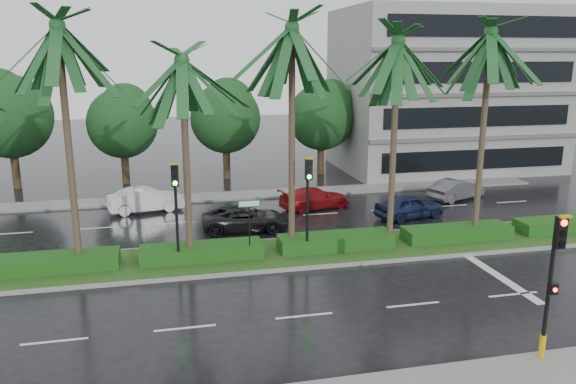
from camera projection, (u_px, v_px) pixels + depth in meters
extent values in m
plane|color=black|center=(275.00, 264.00, 23.84)|extent=(120.00, 120.00, 0.00)
cube|color=slate|center=(237.00, 195.00, 35.19)|extent=(40.00, 2.00, 0.12)
cube|color=gray|center=(271.00, 255.00, 24.77)|extent=(36.00, 4.00, 0.14)
cube|color=#204A18|center=(271.00, 253.00, 24.75)|extent=(35.60, 3.70, 0.02)
cube|color=#1A4C15|center=(53.00, 263.00, 22.76)|extent=(5.20, 1.40, 0.60)
cube|color=#1A4C15|center=(202.00, 251.00, 24.04)|extent=(5.20, 1.40, 0.60)
cube|color=#1A4C15|center=(336.00, 242.00, 25.32)|extent=(5.20, 1.40, 0.60)
cube|color=#1A4C15|center=(457.00, 233.00, 26.60)|extent=(5.20, 1.40, 0.60)
cube|color=#1A4C15|center=(567.00, 224.00, 27.88)|extent=(5.20, 1.40, 0.60)
cube|color=silver|center=(11.00, 233.00, 27.91)|extent=(2.00, 0.12, 0.01)
cube|color=silver|center=(54.00, 341.00, 17.39)|extent=(2.00, 0.12, 0.01)
cube|color=silver|center=(95.00, 228.00, 28.76)|extent=(2.00, 0.12, 0.01)
cube|color=silver|center=(185.00, 328.00, 18.24)|extent=(2.00, 0.12, 0.01)
cube|color=silver|center=(175.00, 223.00, 29.61)|extent=(2.00, 0.12, 0.01)
cube|color=silver|center=(304.00, 316.00, 19.10)|extent=(2.00, 0.12, 0.01)
cube|color=silver|center=(250.00, 218.00, 30.47)|extent=(2.00, 0.12, 0.01)
cube|color=silver|center=(413.00, 305.00, 19.95)|extent=(2.00, 0.12, 0.01)
cube|color=silver|center=(320.00, 214.00, 31.32)|extent=(2.00, 0.12, 0.01)
cube|color=silver|center=(513.00, 294.00, 20.81)|extent=(2.00, 0.12, 0.01)
cube|color=silver|center=(388.00, 210.00, 32.18)|extent=(2.00, 0.12, 0.01)
cube|color=silver|center=(451.00, 206.00, 33.03)|extent=(2.00, 0.12, 0.01)
cube|color=silver|center=(511.00, 202.00, 33.88)|extent=(2.00, 0.12, 0.01)
cube|color=silver|center=(494.00, 273.00, 22.81)|extent=(0.40, 6.00, 0.01)
cylinder|color=#3B2E22|center=(69.00, 152.00, 22.00)|extent=(0.28, 0.28, 9.57)
cylinder|color=#3B2E22|center=(79.00, 262.00, 23.08)|extent=(0.40, 0.40, 0.44)
cylinder|color=#3B2E22|center=(186.00, 164.00, 22.92)|extent=(0.28, 0.28, 8.30)
cylinder|color=#3B2E22|center=(190.00, 255.00, 23.85)|extent=(0.40, 0.40, 0.44)
cylinder|color=#3B2E22|center=(292.00, 144.00, 24.01)|extent=(0.28, 0.28, 9.60)
cylinder|color=#3B2E22|center=(292.00, 245.00, 25.10)|extent=(0.40, 0.40, 0.44)
cylinder|color=#3B2E22|center=(393.00, 147.00, 24.65)|extent=(0.28, 0.28, 9.09)
cylinder|color=#3B2E22|center=(389.00, 241.00, 25.68)|extent=(0.40, 0.40, 0.44)
cylinder|color=#3B2E22|center=(482.00, 138.00, 25.84)|extent=(0.28, 0.28, 9.52)
cylinder|color=#3B2E22|center=(474.00, 232.00, 26.93)|extent=(0.40, 0.40, 0.44)
cylinder|color=black|center=(547.00, 303.00, 15.87)|extent=(0.12, 0.12, 3.40)
cube|color=black|center=(560.00, 232.00, 15.19)|extent=(0.30, 0.18, 0.90)
cube|color=gold|center=(566.00, 217.00, 14.96)|extent=(0.34, 0.12, 0.06)
cylinder|color=#FF0C05|center=(564.00, 223.00, 15.02)|extent=(0.18, 0.04, 0.18)
cylinder|color=black|center=(563.00, 234.00, 15.10)|extent=(0.18, 0.04, 0.18)
cylinder|color=black|center=(562.00, 244.00, 15.17)|extent=(0.18, 0.04, 0.18)
cylinder|color=gold|center=(542.00, 346.00, 16.19)|extent=(0.18, 0.18, 0.70)
cube|color=black|center=(553.00, 289.00, 15.60)|extent=(0.22, 0.16, 0.32)
cylinder|color=#FF0C05|center=(555.00, 290.00, 15.52)|extent=(0.12, 0.03, 0.12)
cylinder|color=black|center=(177.00, 226.00, 22.92)|extent=(0.12, 0.12, 3.40)
cube|color=black|center=(175.00, 175.00, 22.24)|extent=(0.30, 0.18, 0.90)
cube|color=gold|center=(174.00, 164.00, 22.01)|extent=(0.34, 0.12, 0.06)
cylinder|color=black|center=(174.00, 168.00, 22.07)|extent=(0.18, 0.04, 0.18)
cylinder|color=black|center=(175.00, 176.00, 22.14)|extent=(0.18, 0.04, 0.18)
cylinder|color=#0CE519|center=(175.00, 183.00, 22.22)|extent=(0.18, 0.04, 0.18)
cylinder|color=black|center=(307.00, 217.00, 24.10)|extent=(0.12, 0.12, 3.40)
cube|color=black|center=(309.00, 169.00, 23.41)|extent=(0.30, 0.18, 0.90)
cube|color=gold|center=(310.00, 158.00, 23.18)|extent=(0.34, 0.12, 0.06)
cylinder|color=black|center=(309.00, 163.00, 23.25)|extent=(0.18, 0.04, 0.18)
cylinder|color=black|center=(309.00, 170.00, 23.32)|extent=(0.18, 0.04, 0.18)
cylinder|color=#0CE519|center=(309.00, 177.00, 23.39)|extent=(0.18, 0.04, 0.18)
cylinder|color=black|center=(249.00, 230.00, 23.75)|extent=(0.06, 0.06, 2.60)
cube|color=#0C5926|center=(249.00, 204.00, 23.45)|extent=(0.95, 0.04, 0.30)
cube|color=white|center=(249.00, 204.00, 23.43)|extent=(0.85, 0.01, 0.22)
cylinder|color=#3E2C1C|center=(16.00, 169.00, 37.11)|extent=(0.52, 0.52, 2.65)
sphere|color=#15391A|center=(9.00, 116.00, 36.29)|extent=(5.45, 5.45, 5.45)
sphere|color=#15391A|center=(9.00, 100.00, 36.32)|extent=(4.09, 4.09, 4.09)
cylinder|color=#3E2C1C|center=(125.00, 167.00, 38.65)|extent=(0.52, 0.52, 2.29)
sphere|color=#15391A|center=(122.00, 123.00, 37.94)|extent=(4.72, 4.72, 4.72)
sphere|color=#15391A|center=(122.00, 109.00, 38.01)|extent=(3.54, 3.54, 3.54)
cylinder|color=#3E2C1C|center=(227.00, 162.00, 40.13)|extent=(0.52, 0.52, 2.40)
sphere|color=#15391A|center=(226.00, 118.00, 39.39)|extent=(4.93, 4.93, 4.93)
sphere|color=#15391A|center=(225.00, 104.00, 39.45)|extent=(3.70, 3.70, 3.70)
cylinder|color=#3E2C1C|center=(321.00, 158.00, 41.63)|extent=(0.52, 0.52, 2.34)
sphere|color=#15391A|center=(321.00, 117.00, 40.91)|extent=(4.82, 4.82, 4.82)
sphere|color=#15391A|center=(320.00, 104.00, 40.97)|extent=(3.62, 3.62, 3.62)
cylinder|color=#3E2C1C|center=(408.00, 155.00, 43.13)|extent=(0.52, 0.52, 2.35)
sphere|color=#15391A|center=(410.00, 115.00, 42.40)|extent=(4.83, 4.83, 4.83)
sphere|color=#15391A|center=(409.00, 102.00, 42.46)|extent=(3.63, 3.63, 3.63)
cube|color=gray|center=(445.00, 90.00, 43.09)|extent=(16.00, 10.00, 12.00)
imported|color=silver|center=(146.00, 200.00, 31.68)|extent=(2.15, 4.36, 1.38)
imported|color=black|center=(246.00, 219.00, 28.29)|extent=(2.34, 4.54, 1.22)
imported|color=maroon|center=(315.00, 198.00, 32.37)|extent=(2.58, 4.46, 1.22)
imported|color=#182248|center=(409.00, 206.00, 30.45)|extent=(2.26, 4.06, 1.31)
imported|color=#4C4E51|center=(456.00, 189.00, 34.31)|extent=(2.72, 4.07, 1.27)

